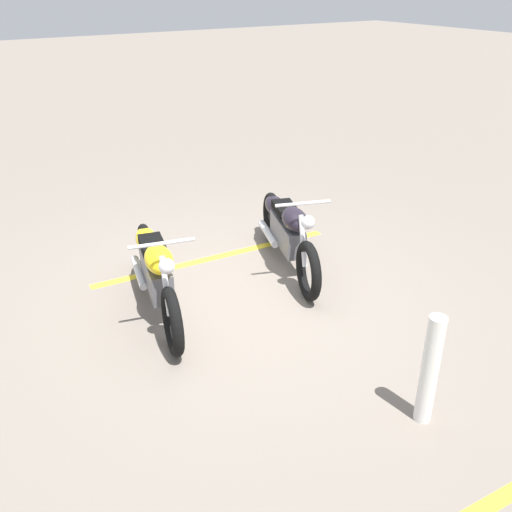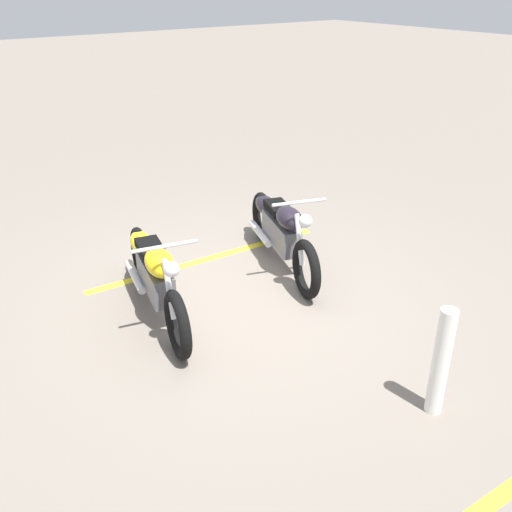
{
  "view_description": "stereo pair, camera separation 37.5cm",
  "coord_description": "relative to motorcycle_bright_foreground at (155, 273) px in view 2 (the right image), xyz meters",
  "views": [
    {
      "loc": [
        4.79,
        -2.78,
        3.26
      ],
      "look_at": [
        0.37,
        0.0,
        0.65
      ],
      "focal_mm": 39.82,
      "sensor_mm": 36.0,
      "label": 1
    },
    {
      "loc": [
        4.58,
        -3.09,
        3.26
      ],
      "look_at": [
        0.37,
        0.0,
        0.65
      ],
      "focal_mm": 39.82,
      "sensor_mm": 36.0,
      "label": 2
    }
  ],
  "objects": [
    {
      "name": "motorcycle_dark_foreground",
      "position": [
        -0.11,
        1.76,
        0.0
      ],
      "size": [
        2.15,
        0.87,
        1.04
      ],
      "rotation": [
        0.0,
        0.0,
        -0.33
      ],
      "color": "black",
      "rests_on": "ground"
    },
    {
      "name": "motorcycle_bright_foreground",
      "position": [
        0.0,
        0.0,
        0.0
      ],
      "size": [
        2.19,
        0.75,
        1.04
      ],
      "rotation": [
        0.0,
        0.0,
        -0.23
      ],
      "color": "black",
      "rests_on": "ground"
    },
    {
      "name": "bollard_post",
      "position": [
        2.74,
        1.13,
        0.03
      ],
      "size": [
        0.14,
        0.14,
        0.98
      ],
      "primitive_type": "cylinder",
      "color": "white",
      "rests_on": "ground"
    },
    {
      "name": "parking_stripe_near",
      "position": [
        -0.74,
        1.1,
        -0.46
      ],
      "size": [
        0.3,
        3.2,
        0.01
      ],
      "primitive_type": "cube",
      "rotation": [
        0.0,
        0.0,
        1.52
      ],
      "color": "yellow",
      "rests_on": "ground"
    },
    {
      "name": "ground_plane",
      "position": [
        0.23,
        0.87,
        -0.46
      ],
      "size": [
        60.0,
        60.0,
        0.0
      ],
      "primitive_type": "plane",
      "color": "slate"
    }
  ]
}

